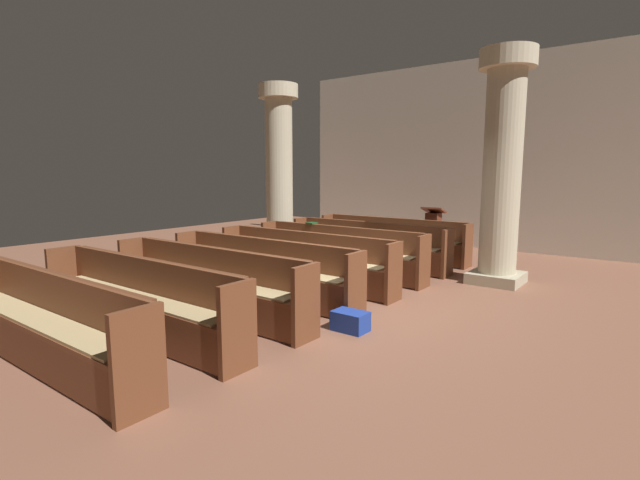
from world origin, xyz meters
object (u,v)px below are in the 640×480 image
(pillar_aisle_side, at_px, (502,165))
(pillar_far_side, at_px, (279,167))
(pew_row_4, at_px, (261,267))
(kneeler_box_blue, at_px, (350,321))
(pew_row_7, at_px, (42,318))
(pew_row_0, at_px, (391,237))
(pew_row_2, at_px, (338,249))
(hymn_book, at_px, (312,223))
(pew_row_1, at_px, (367,243))
(pew_row_6, at_px, (137,296))
(lectern, at_px, (433,235))
(pew_row_3, at_px, (303,257))
(pew_row_5, at_px, (207,280))

(pillar_aisle_side, xyz_separation_m, pillar_far_side, (-4.92, 0.07, 0.00))
(pillar_far_side, bearing_deg, pew_row_4, -52.30)
(kneeler_box_blue, bearing_deg, pew_row_7, -125.34)
(pew_row_0, xyz_separation_m, pew_row_7, (0.00, -6.99, 0.00))
(pew_row_2, height_order, pew_row_4, same)
(pew_row_2, distance_m, pew_row_7, 4.99)
(pew_row_2, distance_m, hymn_book, 0.88)
(pew_row_1, relative_size, hymn_book, 17.11)
(pew_row_4, xyz_separation_m, pillar_far_side, (-2.43, 3.15, 1.49))
(pillar_far_side, relative_size, kneeler_box_blue, 9.23)
(pew_row_2, height_order, pew_row_6, same)
(pew_row_6, distance_m, hymn_book, 4.28)
(lectern, bearing_deg, pillar_aisle_side, -43.78)
(pew_row_7, bearing_deg, pew_row_3, 90.00)
(pew_row_5, bearing_deg, pew_row_6, -90.00)
(pew_row_6, xyz_separation_m, pillar_far_side, (-2.43, 5.15, 1.49))
(pew_row_2, height_order, kneeler_box_blue, pew_row_2)
(pillar_aisle_side, bearing_deg, pew_row_3, -140.11)
(pew_row_1, distance_m, pew_row_4, 3.00)
(pew_row_3, distance_m, pew_row_5, 2.00)
(pew_row_1, bearing_deg, pillar_aisle_side, 1.81)
(pew_row_4, height_order, pillar_far_side, pillar_far_side)
(pew_row_2, xyz_separation_m, pew_row_4, (0.00, -2.00, 0.00))
(pillar_far_side, distance_m, hymn_book, 2.21)
(pew_row_3, bearing_deg, pew_row_7, -90.00)
(pew_row_3, height_order, pillar_far_side, pillar_far_side)
(pew_row_1, xyz_separation_m, lectern, (0.53, 1.95, -0.01))
(pew_row_3, relative_size, hymn_book, 17.11)
(pew_row_5, xyz_separation_m, pew_row_7, (0.00, -2.00, 0.00))
(pillar_aisle_side, bearing_deg, kneeler_box_blue, -100.52)
(pew_row_6, distance_m, pillar_aisle_side, 5.84)
(pew_row_3, xyz_separation_m, pillar_aisle_side, (2.48, 2.08, 1.49))
(pew_row_1, relative_size, pew_row_3, 1.00)
(pew_row_4, bearing_deg, pew_row_3, 90.00)
(pew_row_1, distance_m, pillar_far_side, 2.86)
(pew_row_7, bearing_deg, pew_row_6, 90.00)
(pillar_aisle_side, relative_size, hymn_book, 19.06)
(pew_row_7, relative_size, lectern, 3.12)
(pew_row_0, distance_m, pew_row_4, 3.99)
(pew_row_4, bearing_deg, pew_row_5, -90.00)
(pew_row_2, bearing_deg, pew_row_6, -90.00)
(lectern, bearing_deg, pew_row_4, -96.12)
(pew_row_5, bearing_deg, kneeler_box_blue, 17.89)
(pew_row_0, relative_size, pillar_aisle_side, 0.90)
(pillar_far_side, bearing_deg, pillar_aisle_side, -0.86)
(pew_row_4, bearing_deg, kneeler_box_blue, -12.46)
(pillar_aisle_side, bearing_deg, pew_row_5, -121.37)
(pew_row_4, xyz_separation_m, pew_row_7, (0.00, -3.00, 0.00))
(pew_row_0, height_order, pew_row_6, same)
(pew_row_3, relative_size, pew_row_4, 1.00)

